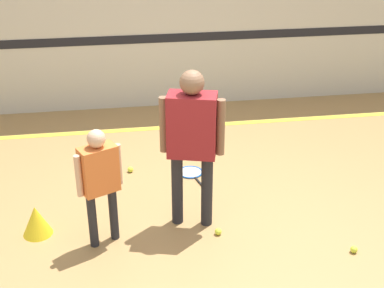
{
  "coord_description": "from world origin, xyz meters",
  "views": [
    {
      "loc": [
        -0.75,
        -4.28,
        3.06
      ],
      "look_at": [
        -0.09,
        0.07,
        0.87
      ],
      "focal_mm": 50.0,
      "sensor_mm": 36.0,
      "label": 1
    }
  ],
  "objects_px": {
    "person_instructor": "(192,133)",
    "tennis_ball_near_instructor": "(218,232)",
    "racket_spare_on_floor": "(191,173)",
    "tennis_ball_stray_left": "(354,249)",
    "tennis_ball_stray_right": "(130,169)",
    "training_cone": "(36,220)",
    "tennis_ball_by_spare_racket": "(207,169)",
    "person_student_left": "(99,175)"
  },
  "relations": [
    {
      "from": "person_instructor",
      "to": "tennis_ball_near_instructor",
      "type": "height_order",
      "value": "person_instructor"
    },
    {
      "from": "racket_spare_on_floor",
      "to": "tennis_ball_stray_left",
      "type": "bearing_deg",
      "value": 22.26
    },
    {
      "from": "racket_spare_on_floor",
      "to": "tennis_ball_stray_left",
      "type": "distance_m",
      "value": 2.08
    },
    {
      "from": "tennis_ball_stray_right",
      "to": "training_cone",
      "type": "bearing_deg",
      "value": -131.08
    },
    {
      "from": "tennis_ball_near_instructor",
      "to": "tennis_ball_by_spare_racket",
      "type": "distance_m",
      "value": 1.23
    },
    {
      "from": "tennis_ball_by_spare_racket",
      "to": "tennis_ball_stray_left",
      "type": "distance_m",
      "value": 1.99
    },
    {
      "from": "tennis_ball_by_spare_racket",
      "to": "tennis_ball_stray_left",
      "type": "xyz_separation_m",
      "value": [
        1.06,
        -1.68,
        0.0
      ]
    },
    {
      "from": "racket_spare_on_floor",
      "to": "tennis_ball_stray_right",
      "type": "height_order",
      "value": "tennis_ball_stray_right"
    },
    {
      "from": "tennis_ball_by_spare_racket",
      "to": "tennis_ball_stray_right",
      "type": "xyz_separation_m",
      "value": [
        -0.88,
        0.13,
        0.0
      ]
    },
    {
      "from": "racket_spare_on_floor",
      "to": "tennis_ball_near_instructor",
      "type": "xyz_separation_m",
      "value": [
        0.08,
        -1.2,
        0.02
      ]
    },
    {
      "from": "racket_spare_on_floor",
      "to": "tennis_ball_near_instructor",
      "type": "distance_m",
      "value": 1.21
    },
    {
      "from": "person_instructor",
      "to": "tennis_ball_stray_left",
      "type": "distance_m",
      "value": 1.81
    },
    {
      "from": "training_cone",
      "to": "racket_spare_on_floor",
      "type": "bearing_deg",
      "value": 29.72
    },
    {
      "from": "person_student_left",
      "to": "racket_spare_on_floor",
      "type": "height_order",
      "value": "person_student_left"
    },
    {
      "from": "person_student_left",
      "to": "training_cone",
      "type": "relative_size",
      "value": 3.83
    },
    {
      "from": "tennis_ball_stray_right",
      "to": "training_cone",
      "type": "relative_size",
      "value": 0.22
    },
    {
      "from": "person_instructor",
      "to": "tennis_ball_by_spare_racket",
      "type": "xyz_separation_m",
      "value": [
        0.32,
        0.98,
        -0.94
      ]
    },
    {
      "from": "person_instructor",
      "to": "tennis_ball_stray_left",
      "type": "xyz_separation_m",
      "value": [
        1.39,
        -0.69,
        -0.94
      ]
    },
    {
      "from": "tennis_ball_near_instructor",
      "to": "tennis_ball_by_spare_racket",
      "type": "height_order",
      "value": "same"
    },
    {
      "from": "person_student_left",
      "to": "tennis_ball_by_spare_racket",
      "type": "height_order",
      "value": "person_student_left"
    },
    {
      "from": "tennis_ball_by_spare_racket",
      "to": "person_student_left",
      "type": "bearing_deg",
      "value": -135.26
    },
    {
      "from": "person_instructor",
      "to": "person_student_left",
      "type": "xyz_separation_m",
      "value": [
        -0.85,
        -0.18,
        -0.26
      ]
    },
    {
      "from": "tennis_ball_near_instructor",
      "to": "tennis_ball_by_spare_racket",
      "type": "xyz_separation_m",
      "value": [
        0.11,
        1.22,
        0.0
      ]
    },
    {
      "from": "tennis_ball_near_instructor",
      "to": "tennis_ball_stray_left",
      "type": "height_order",
      "value": "same"
    },
    {
      "from": "tennis_ball_by_spare_racket",
      "to": "tennis_ball_stray_left",
      "type": "bearing_deg",
      "value": -57.64
    },
    {
      "from": "tennis_ball_near_instructor",
      "to": "tennis_ball_stray_right",
      "type": "xyz_separation_m",
      "value": [
        -0.77,
        1.35,
        0.0
      ]
    },
    {
      "from": "tennis_ball_stray_right",
      "to": "tennis_ball_near_instructor",
      "type": "bearing_deg",
      "value": -60.25
    },
    {
      "from": "person_instructor",
      "to": "tennis_ball_by_spare_racket",
      "type": "distance_m",
      "value": 1.4
    },
    {
      "from": "tennis_ball_by_spare_racket",
      "to": "tennis_ball_stray_left",
      "type": "height_order",
      "value": "same"
    },
    {
      "from": "tennis_ball_near_instructor",
      "to": "training_cone",
      "type": "xyz_separation_m",
      "value": [
        -1.71,
        0.28,
        0.12
      ]
    },
    {
      "from": "person_student_left",
      "to": "tennis_ball_stray_left",
      "type": "xyz_separation_m",
      "value": [
        2.24,
        -0.51,
        -0.68
      ]
    },
    {
      "from": "person_student_left",
      "to": "tennis_ball_stray_right",
      "type": "height_order",
      "value": "person_student_left"
    },
    {
      "from": "person_student_left",
      "to": "tennis_ball_near_instructor",
      "type": "distance_m",
      "value": 1.27
    },
    {
      "from": "tennis_ball_near_instructor",
      "to": "training_cone",
      "type": "relative_size",
      "value": 0.22
    },
    {
      "from": "tennis_ball_near_instructor",
      "to": "tennis_ball_stray_right",
      "type": "height_order",
      "value": "same"
    },
    {
      "from": "person_student_left",
      "to": "racket_spare_on_floor",
      "type": "distance_m",
      "value": 1.67
    },
    {
      "from": "tennis_ball_by_spare_racket",
      "to": "tennis_ball_stray_right",
      "type": "height_order",
      "value": "same"
    },
    {
      "from": "tennis_ball_stray_right",
      "to": "tennis_ball_by_spare_racket",
      "type": "bearing_deg",
      "value": -8.28
    },
    {
      "from": "tennis_ball_by_spare_racket",
      "to": "tennis_ball_near_instructor",
      "type": "bearing_deg",
      "value": -94.95
    },
    {
      "from": "person_student_left",
      "to": "tennis_ball_by_spare_racket",
      "type": "bearing_deg",
      "value": 19.68
    },
    {
      "from": "tennis_ball_near_instructor",
      "to": "tennis_ball_stray_left",
      "type": "relative_size",
      "value": 1.0
    },
    {
      "from": "tennis_ball_stray_right",
      "to": "person_instructor",
      "type": "bearing_deg",
      "value": -63.48
    }
  ]
}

